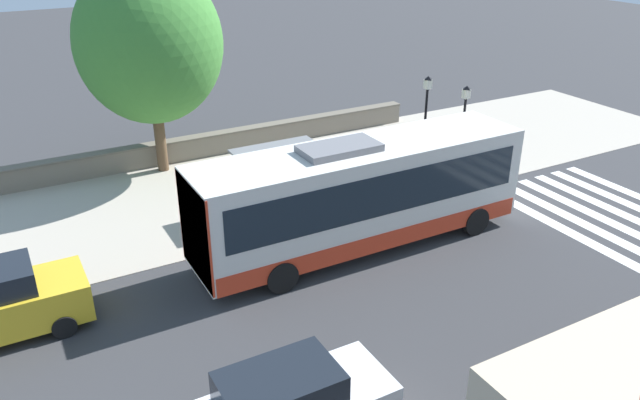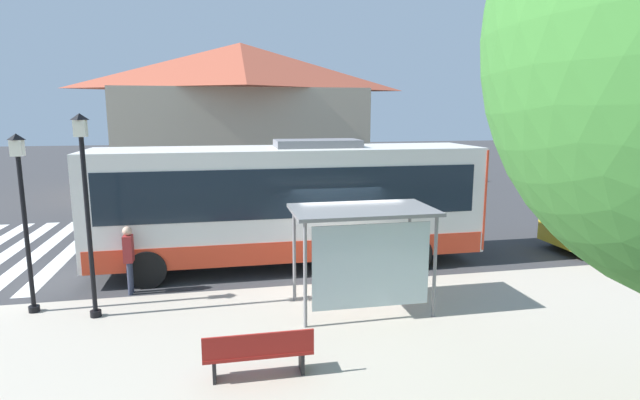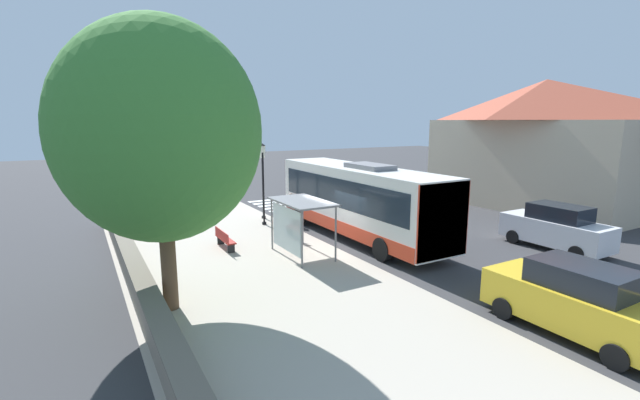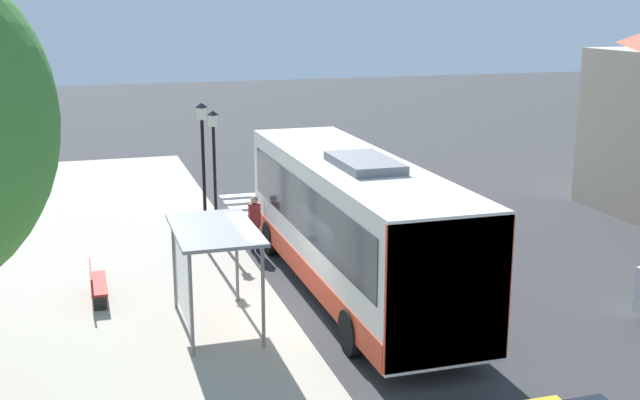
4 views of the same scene
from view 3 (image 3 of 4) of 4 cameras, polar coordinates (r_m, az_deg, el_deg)
name	(u,v)px [view 3 (image 3 of 4)]	position (r m, az deg, el deg)	size (l,w,h in m)	color
ground_plane	(338,249)	(19.51, 2.46, -6.55)	(120.00, 120.00, 0.00)	#353538
sidewalk_plaza	(244,265)	(17.63, -10.15, -8.56)	(9.00, 44.00, 0.02)	#ADA393
crosswalk_stripes	(319,202)	(30.73, -0.07, -0.21)	(9.00, 5.25, 0.01)	silver
stone_wall	(134,271)	(16.65, -23.58, -8.62)	(0.60, 20.00, 1.01)	slate
background_building	(542,142)	(32.29, 27.44, 6.82)	(8.11, 13.81, 8.38)	#C6B293
bus	(359,199)	(20.98, 5.20, 0.07)	(2.72, 11.22, 3.74)	silver
bus_shelter	(299,210)	(18.04, -2.85, -1.31)	(1.85, 3.21, 2.41)	slate
pedestrian	(291,206)	(24.01, -3.91, -0.77)	(0.34, 0.23, 1.75)	#2D3347
bench	(224,239)	(19.85, -12.64, -5.05)	(0.40, 1.89, 0.88)	maroon
street_lamp_near	(263,178)	(25.23, -7.64, 2.93)	(0.28, 0.28, 4.09)	black
street_lamp_far	(263,177)	(23.65, -7.59, 3.02)	(0.28, 0.28, 4.52)	black
shade_tree	(160,132)	(13.20, -20.59, 8.52)	(5.82, 5.82, 8.62)	brown
parked_car_behind_bus	(576,300)	(13.68, 30.99, -11.38)	(1.98, 4.66, 1.99)	gold
parked_car_far_lane	(556,228)	(21.99, 28.95, -3.25)	(1.87, 4.57, 2.05)	silver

